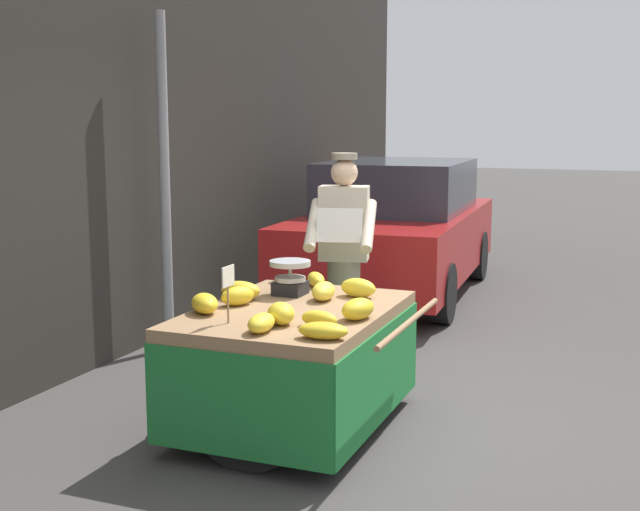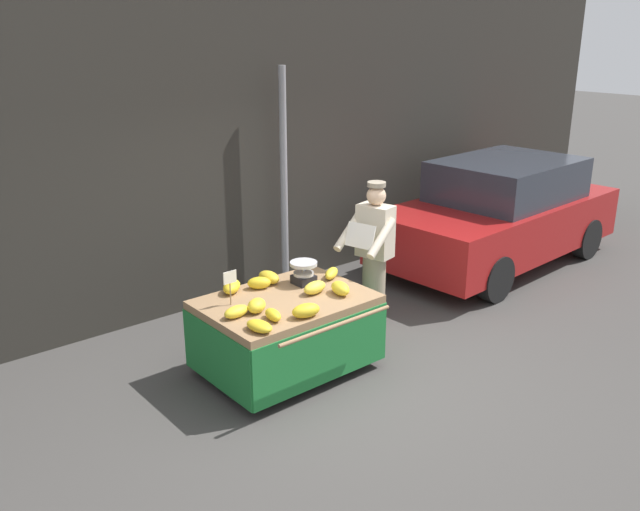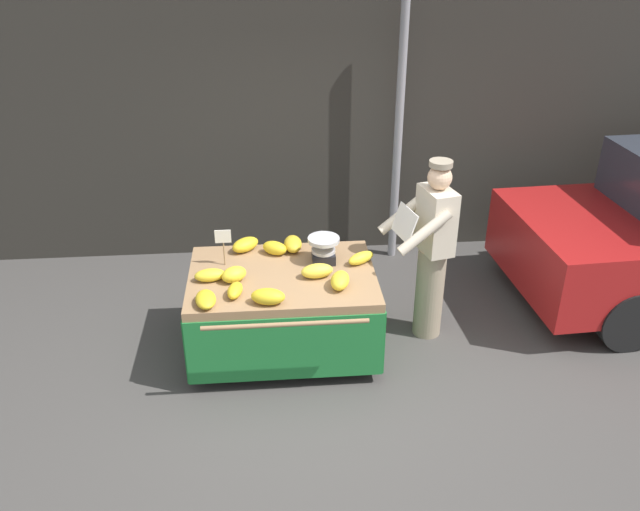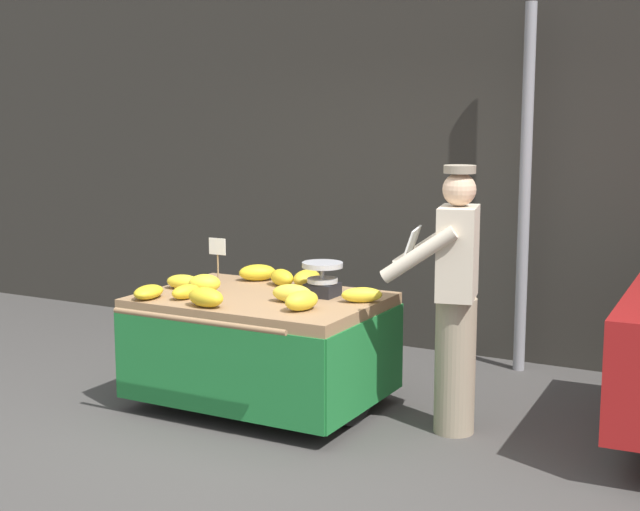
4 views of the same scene
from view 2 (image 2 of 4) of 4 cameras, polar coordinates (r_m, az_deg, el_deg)
The scene contains 19 objects.
ground_plane at distance 6.67m, azimuth 2.69°, elevation -10.53°, with size 60.00×60.00×0.00m, color #423F3D.
back_wall at distance 8.05m, azimuth -10.19°, elevation 10.15°, with size 16.00×0.24×4.17m, color #2D2B26.
street_pole at distance 8.38m, azimuth -3.10°, elevation 6.15°, with size 0.09×0.09×2.85m, color gray.
banana_cart at distance 6.57m, azimuth -2.90°, elevation -5.36°, with size 1.63×1.35×0.79m.
weighing_scale at distance 6.80m, azimuth -1.43°, elevation -1.49°, with size 0.28×0.28×0.24m.
price_sign at distance 6.29m, azimuth -7.69°, elevation -2.13°, with size 0.14×0.01×0.34m.
banana_bunch_0 at distance 6.10m, azimuth -7.16°, elevation -4.77°, with size 0.14×0.26×0.10m, color yellow.
banana_bunch_1 at distance 6.97m, azimuth 0.99°, elevation -1.52°, with size 0.11×0.27×0.10m, color yellow.
banana_bunch_2 at distance 6.01m, azimuth -4.03°, elevation -5.07°, with size 0.12×0.23×0.10m, color gold.
banana_bunch_3 at distance 6.72m, azimuth -5.22°, elevation -2.34°, with size 0.14×0.23×0.12m, color gold.
banana_bunch_4 at distance 6.05m, azimuth -1.21°, elevation -4.72°, with size 0.16×0.27×0.13m, color gold.
banana_bunch_5 at distance 6.18m, azimuth -5.43°, elevation -4.27°, with size 0.16×0.22×0.13m, color yellow.
banana_bunch_6 at distance 6.86m, azimuth -4.39°, elevation -1.86°, with size 0.16×0.27×0.12m, color gold.
banana_bunch_7 at distance 6.55m, azimuth 1.74°, elevation -2.81°, with size 0.15×0.26×0.13m, color yellow.
banana_bunch_8 at distance 6.65m, azimuth -7.55°, elevation -2.65°, with size 0.16×0.28×0.12m, color gold.
banana_bunch_9 at distance 5.81m, azimuth -5.20°, elevation -6.02°, with size 0.16×0.28×0.09m, color gold.
banana_bunch_10 at distance 6.57m, azimuth -0.46°, elevation -2.75°, with size 0.14×0.27×0.12m, color yellow.
vendor_person at distance 7.39m, azimuth 4.61°, elevation -0.12°, with size 0.65×0.61×1.71m.
parked_car at distance 9.89m, azimuth 15.10°, elevation 3.49°, with size 3.99×1.91×1.51m.
Camera 2 is at (-3.96, -4.25, 3.29)m, focal length 37.50 mm.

